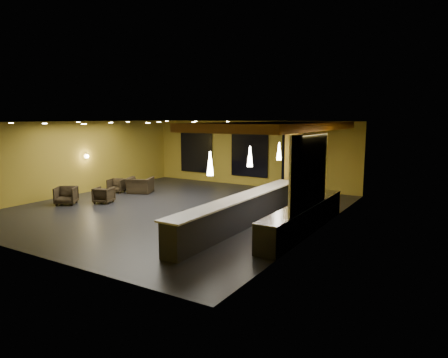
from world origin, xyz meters
The scene contains 35 objects.
floor centered at (0.00, 0.00, -0.05)m, with size 12.00×13.00×0.10m, color black.
ceiling centered at (0.00, 0.00, 3.55)m, with size 12.00×13.00×0.10m, color black.
wall_back centered at (0.00, 6.55, 1.75)m, with size 12.00×0.10×3.50m, color olive.
wall_front centered at (0.00, -6.55, 1.75)m, with size 12.00×0.10×3.50m, color olive.
wall_left centered at (-6.05, 0.00, 1.75)m, with size 0.10×13.00×3.50m, color olive.
wall_right centered at (6.05, 0.00, 1.75)m, with size 0.10×13.00×3.50m, color olive.
wood_soffit centered at (4.00, 1.00, 3.36)m, with size 3.60×8.00×0.28m, color #A46630.
window_left centered at (-3.50, 6.44, 1.70)m, with size 2.20×0.06×2.40m, color black.
window_center centered at (0.00, 6.44, 1.70)m, with size 2.20×0.06×2.40m, color black.
window_right centered at (3.00, 6.44, 1.70)m, with size 2.20×0.06×2.40m, color black.
tile_backsplash centered at (5.96, -1.00, 2.00)m, with size 0.06×3.20×2.40m, color white.
bar_counter centered at (3.65, -1.00, 0.50)m, with size 0.60×8.00×1.00m, color black.
bar_top centered at (3.65, -1.00, 1.02)m, with size 0.78×8.10×0.05m, color silver.
prep_counter centered at (5.65, -0.50, 0.43)m, with size 0.70×6.00×0.86m, color black.
prep_top centered at (5.65, -0.50, 0.89)m, with size 0.72×6.00×0.03m, color silver.
wall_shelf_lower centered at (5.82, -1.20, 1.60)m, with size 0.30×1.50×0.03m, color silver.
wall_shelf_upper centered at (5.82, -1.20, 2.05)m, with size 0.30×1.50×0.03m, color silver.
column centered at (3.65, 3.60, 1.75)m, with size 0.60×0.60×3.50m, color olive.
wall_sconce centered at (-5.88, 0.50, 1.80)m, with size 0.22×0.22×0.22m, color #FFE5B2.
pendant_0 centered at (3.65, -3.00, 2.35)m, with size 0.20×0.20×0.70m, color white.
pendant_1 centered at (3.65, -0.50, 2.35)m, with size 0.20×0.20×0.70m, color white.
pendant_2 centered at (3.65, 2.00, 2.35)m, with size 0.20×0.20×0.70m, color white.
staff_a centered at (4.57, 1.35, 0.80)m, with size 0.58×0.38×1.60m, color black.
staff_b centered at (5.05, 2.47, 0.80)m, with size 0.78×0.61×1.60m, color black.
staff_c centered at (5.25, 1.90, 0.76)m, with size 0.74×0.48×1.51m, color black.
armchair_a centered at (-4.44, -1.87, 0.38)m, with size 0.82×0.84×0.77m, color black.
armchair_b centered at (-3.30, -0.83, 0.34)m, with size 0.73×0.75×0.69m, color black.
armchair_c centered at (-4.68, 1.23, 0.34)m, with size 0.72×0.75×0.68m, color black.
armchair_d centered at (-3.57, 1.72, 0.38)m, with size 1.18×1.03×0.76m, color black.
bar_stool_0 centered at (2.99, -4.26, 0.46)m, with size 0.36×0.36×0.71m.
bar_stool_1 centered at (2.94, -3.15, 0.56)m, with size 0.44×0.44×0.87m.
bar_stool_2 centered at (2.89, -1.69, 0.52)m, with size 0.41×0.41×0.81m.
bar_stool_3 centered at (2.71, -0.24, 0.49)m, with size 0.39×0.39×0.76m.
bar_stool_4 centered at (2.72, 1.07, 0.46)m, with size 0.37×0.37×0.73m.
bar_stool_5 centered at (2.89, 2.53, 0.50)m, with size 0.39×0.39×0.78m.
Camera 1 is at (9.98, -12.65, 3.67)m, focal length 32.00 mm.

